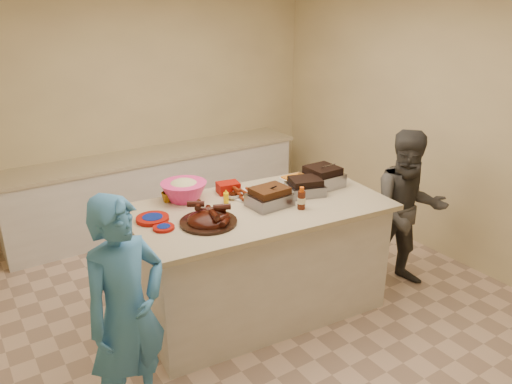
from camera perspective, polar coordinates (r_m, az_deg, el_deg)
room at (r=4.58m, az=0.17°, el=-13.24°), size 4.50×5.00×2.70m
back_counter at (r=6.13m, az=-11.23°, el=0.37°), size 3.60×0.64×0.90m
island at (r=4.60m, az=0.35°, el=-13.09°), size 2.21×1.31×1.00m
rib_platter at (r=3.81m, az=-5.45°, el=-3.58°), size 0.48×0.48×0.18m
pulled_pork_tray at (r=4.11m, az=1.56°, el=-1.56°), size 0.35×0.27×0.10m
brisket_tray at (r=4.37m, az=5.61°, el=-0.24°), size 0.37×0.33×0.09m
roasting_pan at (r=4.58m, az=7.54°, el=0.72°), size 0.31×0.31×0.12m
coleslaw_bowl at (r=4.27m, az=-8.17°, el=-0.89°), size 0.42×0.42×0.27m
sausage_plate at (r=4.30m, az=-0.73°, el=-0.49°), size 0.37×0.37×0.05m
mac_cheese_dish at (r=4.61m, az=4.70°, el=0.99°), size 0.28×0.21×0.07m
bbq_bottle_a at (r=4.06m, az=5.18°, el=-1.92°), size 0.07×0.07×0.19m
bbq_bottle_b at (r=4.07m, az=5.22°, el=-1.91°), size 0.06×0.06×0.17m
mustard_bottle at (r=4.17m, az=-3.43°, el=-1.26°), size 0.05×0.05×0.12m
sauce_bowl at (r=4.26m, az=-2.68°, el=-0.70°), size 0.15×0.06×0.15m
plate_stack_large at (r=3.92m, az=-11.72°, el=-3.21°), size 0.27×0.27×0.03m
plate_stack_small at (r=3.76m, az=-10.49°, el=-4.19°), size 0.18×0.18×0.02m
plastic_cup at (r=4.24m, az=-10.10°, el=-1.14°), size 0.10×0.10×0.09m
basket_stack at (r=4.39m, az=-3.19°, el=-0.07°), size 0.21×0.17×0.09m
guest_gray at (r=5.15m, az=15.98°, el=-9.90°), size 1.38×1.69×0.58m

